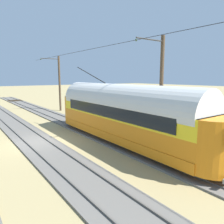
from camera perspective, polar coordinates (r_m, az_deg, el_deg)
The scene contains 6 objects.
ground_plane at distance 17.01m, azimuth -19.34°, elevation -7.68°, with size 220.00×220.00×0.00m, color tan.
track_streetcar_siding at distance 19.23m, azimuth -5.00°, elevation -5.07°, with size 2.80×80.00×0.18m.
track_adjacent_siding at distance 17.28m, azimuth -19.65°, elevation -7.24°, with size 2.80×80.00×0.18m.
vintage_streetcar at distance 15.51m, azimuth 2.62°, elevation -0.20°, with size 2.65×16.12×5.56m.
catenary_pole_foreground at distance 31.64m, azimuth -13.81°, elevation 7.52°, with size 2.73×0.28×7.66m.
catenary_pole_mid_near at distance 16.01m, azimuth 12.73°, elevation 6.12°, with size 2.73×0.28×7.66m.
Camera 1 is at (4.50, 15.68, 4.80)m, focal length 34.57 mm.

